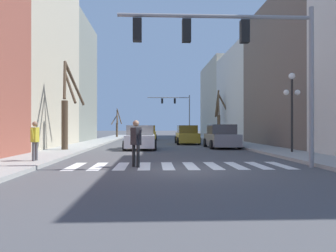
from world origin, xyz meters
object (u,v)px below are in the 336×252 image
Objects in this scene: pedestrian_on_left_sidewalk at (136,139)px; street_tree_left_mid at (219,115)px; car_parked_right_far at (187,135)px; street_tree_left_near at (67,109)px; car_parked_left_far at (148,133)px; street_tree_right_mid at (117,124)px; car_at_intersection at (140,138)px; traffic_signal_near at (239,47)px; traffic_signal_far at (178,106)px; car_driving_away_lane at (221,137)px; pedestrian_on_right_sidewalk at (35,137)px; street_lamp_right_corner at (292,96)px.

street_tree_left_mid is at bearing 126.36° from pedestrian_on_left_sidewalk.
street_tree_left_near is at bearing 137.06° from car_parked_right_far.
car_parked_left_far is 2.43× the size of pedestrian_on_left_sidewalk.
street_tree_right_mid reaches higher than pedestrian_on_left_sidewalk.
car_parked_left_far is 25.79m from pedestrian_on_left_sidewalk.
car_at_intersection is 0.78× the size of street_tree_left_near.
street_tree_left_mid is at bearing 80.00° from traffic_signal_near.
traffic_signal_far is at bearing -2.27° from car_parked_right_far.
traffic_signal_far reaches higher than street_tree_left_near.
car_driving_away_lane reaches higher than car_at_intersection.
traffic_signal_near is at bearing -91.14° from traffic_signal_far.
car_parked_left_far is 15.74m from car_driving_away_lane.
car_driving_away_lane is 2.77× the size of pedestrian_on_right_sidewalk.
car_driving_away_lane is 0.82× the size of street_tree_left_near.
street_tree_right_mid is at bearing 24.69° from car_driving_away_lane.
traffic_signal_near is 34.14m from street_tree_right_mid.
street_tree_right_mid is 0.72× the size of street_tree_left_near.
car_parked_right_far is at bearing 149.72° from car_at_intersection.
street_lamp_right_corner is 2.45× the size of pedestrian_on_left_sidewalk.
street_tree_left_mid is (8.80, 16.57, 2.20)m from car_at_intersection.
car_at_intersection is at bearing 145.48° from pedestrian_on_left_sidewalk.
traffic_signal_far is 1.27× the size of street_tree_left_near.
car_driving_away_lane is (-2.72, 5.78, -2.45)m from street_lamp_right_corner.
pedestrian_on_right_sidewalk is (-12.51, -4.20, -2.14)m from street_lamp_right_corner.
car_parked_left_far is (-8.27, 20.50, -2.45)m from street_lamp_right_corner.
traffic_signal_near reaches higher than car_parked_left_far.
traffic_signal_near is at bearing 83.12° from pedestrian_on_right_sidewalk.
street_tree_left_mid is (4.77, 27.04, -1.53)m from traffic_signal_near.
pedestrian_on_right_sidewalk is 0.41× the size of street_tree_right_mid.
street_tree_left_near reaches higher than car_parked_left_far.
street_lamp_right_corner is 0.98× the size of car_driving_away_lane.
pedestrian_on_right_sidewalk is at bearing -24.09° from car_at_intersection.
pedestrian_on_left_sidewalk reaches higher than pedestrian_on_right_sidewalk.
traffic_signal_near is 1.71× the size of car_at_intersection.
car_parked_left_far is at bearing 20.67° from car_driving_away_lane.
car_parked_left_far is 8.11m from street_tree_right_mid.
street_lamp_right_corner reaches higher than pedestrian_on_left_sidewalk.
street_tree_right_mid is at bearing 103.72° from traffic_signal_near.
pedestrian_on_right_sidewalk reaches higher than car_at_intersection.
car_parked_left_far is 0.80× the size of street_tree_left_near.
street_lamp_right_corner is at bearing 113.02° from pedestrian_on_right_sidewalk.
pedestrian_on_right_sidewalk is (-7.87, -15.56, 0.32)m from car_parked_right_far.
traffic_signal_near reaches higher than car_driving_away_lane.
car_driving_away_lane is at bearing 20.67° from car_parked_left_far.
street_lamp_right_corner is 30.07m from street_tree_right_mid.
street_tree_left_near is (-4.39, -2.22, 1.87)m from car_at_intersection.
car_driving_away_lane is at bearing 81.15° from traffic_signal_near.
pedestrian_on_left_sidewalk reaches higher than car_parked_left_far.
street_tree_right_mid is at bearing -169.85° from car_at_intersection.
car_driving_away_lane is 10.90m from street_tree_left_near.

